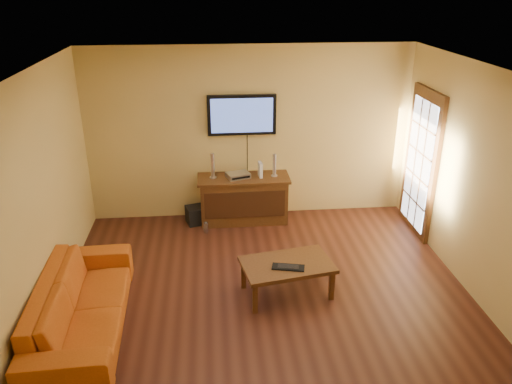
{
  "coord_description": "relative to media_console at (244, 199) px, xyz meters",
  "views": [
    {
      "loc": [
        -0.6,
        -4.92,
        3.58
      ],
      "look_at": [
        -0.06,
        0.8,
        1.1
      ],
      "focal_mm": 35.0,
      "sensor_mm": 36.0,
      "label": 1
    }
  ],
  "objects": [
    {
      "name": "ground_plane",
      "position": [
        0.12,
        -2.22,
        -0.37
      ],
      "size": [
        5.0,
        5.0,
        0.0
      ],
      "primitive_type": "plane",
      "color": "#39190F",
      "rests_on": "ground"
    },
    {
      "name": "room_walls",
      "position": [
        0.12,
        -1.6,
        1.32
      ],
      "size": [
        5.0,
        5.0,
        5.0
      ],
      "color": "#D4B667",
      "rests_on": "ground"
    },
    {
      "name": "french_door",
      "position": [
        2.58,
        -0.52,
        0.68
      ],
      "size": [
        0.07,
        1.02,
        2.22
      ],
      "color": "#43240F",
      "rests_on": "ground"
    },
    {
      "name": "media_console",
      "position": [
        0.0,
        0.0,
        0.0
      ],
      "size": [
        1.42,
        0.54,
        0.74
      ],
      "color": "#43240F",
      "rests_on": "ground"
    },
    {
      "name": "television",
      "position": [
        -0.0,
        0.23,
        1.29
      ],
      "size": [
        1.04,
        0.08,
        0.62
      ],
      "color": "black",
      "rests_on": "ground"
    },
    {
      "name": "coffee_table",
      "position": [
        0.38,
        -2.05,
        0.0
      ],
      "size": [
        1.17,
        0.83,
        0.43
      ],
      "color": "#43240F",
      "rests_on": "ground"
    },
    {
      "name": "sofa",
      "position": [
        -1.94,
        -2.53,
        0.06
      ],
      "size": [
        0.73,
        2.23,
        0.86
      ],
      "primitive_type": "imported",
      "rotation": [
        0.0,
        0.0,
        1.61
      ],
      "color": "#BD5515",
      "rests_on": "ground"
    },
    {
      "name": "speaker_left",
      "position": [
        -0.47,
        0.02,
        0.55
      ],
      "size": [
        0.11,
        0.11,
        0.39
      ],
      "color": "silver",
      "rests_on": "media_console"
    },
    {
      "name": "speaker_right",
      "position": [
        0.48,
        0.01,
        0.53
      ],
      "size": [
        0.1,
        0.1,
        0.36
      ],
      "color": "silver",
      "rests_on": "media_console"
    },
    {
      "name": "av_receiver",
      "position": [
        -0.08,
        -0.0,
        0.41
      ],
      "size": [
        0.4,
        0.33,
        0.08
      ],
      "primitive_type": "cube",
      "rotation": [
        0.0,
        0.0,
        0.31
      ],
      "color": "silver",
      "rests_on": "media_console"
    },
    {
      "name": "game_console",
      "position": [
        0.26,
        0.01,
        0.48
      ],
      "size": [
        0.06,
        0.17,
        0.23
      ],
      "primitive_type": "cube",
      "rotation": [
        0.0,
        0.0,
        0.1
      ],
      "color": "white",
      "rests_on": "media_console"
    },
    {
      "name": "subwoofer",
      "position": [
        -0.76,
        -0.02,
        -0.23
      ],
      "size": [
        0.34,
        0.34,
        0.28
      ],
      "primitive_type": "cube",
      "rotation": [
        0.0,
        0.0,
        0.3
      ],
      "color": "black",
      "rests_on": "ground"
    },
    {
      "name": "bottle",
      "position": [
        -0.61,
        -0.37,
        -0.28
      ],
      "size": [
        0.07,
        0.07,
        0.19
      ],
      "color": "white",
      "rests_on": "ground"
    },
    {
      "name": "keyboard",
      "position": [
        0.37,
        -2.16,
        0.06
      ],
      "size": [
        0.4,
        0.23,
        0.02
      ],
      "color": "black",
      "rests_on": "coffee_table"
    }
  ]
}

